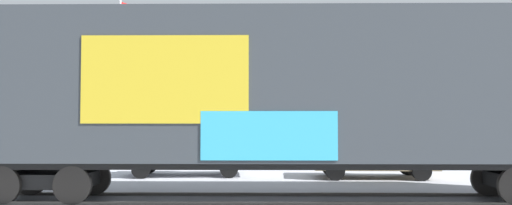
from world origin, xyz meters
The scene contains 7 objects.
ground_plane centered at (0.00, 0.00, 0.00)m, with size 260.00×260.00×0.00m, color #B2B5BC.
track centered at (-0.79, -0.05, 0.04)m, with size 60.02×3.57×0.08m.
freight_car centered at (0.89, 0.00, 2.77)m, with size 17.27×3.31×4.89m.
flagpole centered at (-6.91, 10.85, 5.26)m, with size 0.65×1.48×8.05m.
hillside centered at (-0.02, 68.42, 4.98)m, with size 121.60×33.83×14.85m.
parked_car_white centered at (-2.78, 5.29, 0.83)m, with size 4.62×2.20×1.65m.
parked_car_tan centered at (3.83, 4.91, 0.82)m, with size 4.20×1.89×1.60m.
Camera 1 is at (0.50, -12.19, 1.99)m, focal length 33.71 mm.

